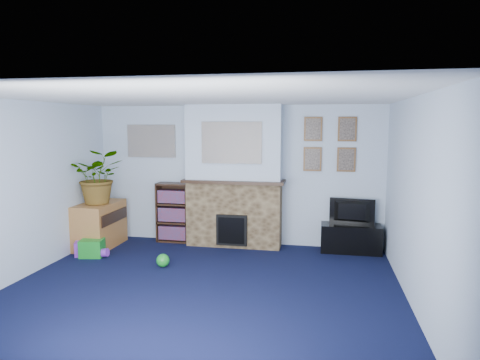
% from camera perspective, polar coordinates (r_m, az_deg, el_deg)
% --- Properties ---
extents(floor, '(5.00, 4.50, 0.01)m').
position_cam_1_polar(floor, '(5.60, -5.15, -14.38)').
color(floor, black).
rests_on(floor, ground).
extents(ceiling, '(5.00, 4.50, 0.01)m').
position_cam_1_polar(ceiling, '(5.21, -5.46, 10.95)').
color(ceiling, white).
rests_on(ceiling, wall_back).
extents(wall_back, '(5.00, 0.04, 2.40)m').
position_cam_1_polar(wall_back, '(7.44, -0.47, 0.66)').
color(wall_back, silver).
rests_on(wall_back, ground).
extents(wall_front, '(5.00, 0.04, 2.40)m').
position_cam_1_polar(wall_front, '(3.22, -16.61, -8.69)').
color(wall_front, silver).
rests_on(wall_front, ground).
extents(wall_left, '(0.04, 4.50, 2.40)m').
position_cam_1_polar(wall_left, '(6.43, -27.24, -1.24)').
color(wall_left, silver).
rests_on(wall_left, ground).
extents(wall_right, '(0.04, 4.50, 2.40)m').
position_cam_1_polar(wall_right, '(5.17, 22.40, -2.90)').
color(wall_right, silver).
rests_on(wall_right, ground).
extents(chimney_breast, '(1.72, 0.50, 2.40)m').
position_cam_1_polar(chimney_breast, '(7.24, -0.79, 0.35)').
color(chimney_breast, brown).
rests_on(chimney_breast, ground).
extents(collage_main, '(1.00, 0.03, 0.68)m').
position_cam_1_polar(collage_main, '(6.98, -1.15, 5.00)').
color(collage_main, gray).
rests_on(collage_main, chimney_breast).
extents(collage_left, '(0.90, 0.03, 0.58)m').
position_cam_1_polar(collage_left, '(7.83, -11.74, 5.11)').
color(collage_left, gray).
rests_on(collage_left, wall_back).
extents(portrait_tl, '(0.30, 0.03, 0.40)m').
position_cam_1_polar(portrait_tl, '(7.22, 9.73, 6.72)').
color(portrait_tl, brown).
rests_on(portrait_tl, wall_back).
extents(portrait_tr, '(0.30, 0.03, 0.40)m').
position_cam_1_polar(portrait_tr, '(7.23, 14.12, 6.60)').
color(portrait_tr, brown).
rests_on(portrait_tr, wall_back).
extents(portrait_bl, '(0.30, 0.03, 0.40)m').
position_cam_1_polar(portrait_bl, '(7.24, 9.64, 2.76)').
color(portrait_bl, brown).
rests_on(portrait_bl, wall_back).
extents(portrait_br, '(0.30, 0.03, 0.40)m').
position_cam_1_polar(portrait_br, '(7.25, 13.99, 2.65)').
color(portrait_br, brown).
rests_on(portrait_br, wall_back).
extents(tv_stand, '(0.96, 0.40, 0.46)m').
position_cam_1_polar(tv_stand, '(7.28, 14.55, -7.55)').
color(tv_stand, black).
rests_on(tv_stand, ground).
extents(television, '(0.73, 0.20, 0.42)m').
position_cam_1_polar(television, '(7.20, 14.65, -4.13)').
color(television, black).
rests_on(television, tv_stand).
extents(bookshelf, '(0.58, 0.28, 1.05)m').
position_cam_1_polar(bookshelf, '(7.71, -8.82, -4.45)').
color(bookshelf, black).
rests_on(bookshelf, ground).
extents(sideboard, '(0.54, 0.97, 0.76)m').
position_cam_1_polar(sideboard, '(7.70, -18.20, -5.90)').
color(sideboard, '#A46B34').
rests_on(sideboard, ground).
extents(potted_plant, '(1.02, 0.96, 0.91)m').
position_cam_1_polar(potted_plant, '(7.49, -18.32, 0.43)').
color(potted_plant, '#26661E').
rests_on(potted_plant, sideboard).
extents(mantel_clock, '(0.11, 0.07, 0.15)m').
position_cam_1_polar(mantel_clock, '(7.19, -0.97, 0.59)').
color(mantel_clock, gold).
rests_on(mantel_clock, chimney_breast).
extents(mantel_candle, '(0.05, 0.05, 0.17)m').
position_cam_1_polar(mantel_candle, '(7.14, 1.15, 0.62)').
color(mantel_candle, '#B2BFC6').
rests_on(mantel_candle, chimney_breast).
extents(mantel_teddy, '(0.13, 0.13, 0.13)m').
position_cam_1_polar(mantel_teddy, '(7.32, -5.04, 0.64)').
color(mantel_teddy, gray).
rests_on(mantel_teddy, chimney_breast).
extents(mantel_can, '(0.07, 0.07, 0.13)m').
position_cam_1_polar(mantel_can, '(7.08, 5.24, 0.37)').
color(mantel_can, purple).
rests_on(mantel_can, chimney_breast).
extents(green_crate, '(0.39, 0.33, 0.28)m').
position_cam_1_polar(green_crate, '(7.22, -19.12, -8.55)').
color(green_crate, '#198C26').
rests_on(green_crate, ground).
extents(toy_ball, '(0.19, 0.19, 0.19)m').
position_cam_1_polar(toy_ball, '(6.47, -10.25, -10.57)').
color(toy_ball, '#198C26').
rests_on(toy_ball, ground).
extents(toy_block, '(0.25, 0.25, 0.23)m').
position_cam_1_polar(toy_block, '(7.32, -20.40, -8.63)').
color(toy_block, purple).
rests_on(toy_block, ground).
extents(toy_tube, '(0.30, 0.13, 0.17)m').
position_cam_1_polar(toy_tube, '(7.15, -18.22, -9.24)').
color(toy_tube, purple).
rests_on(toy_tube, ground).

